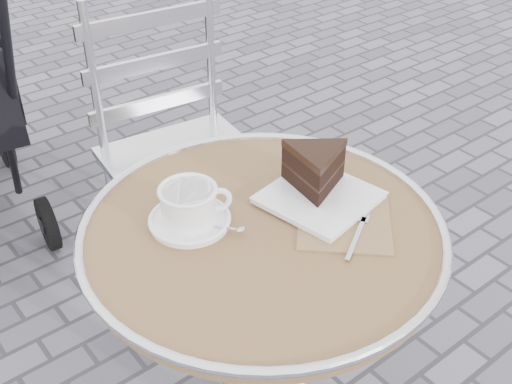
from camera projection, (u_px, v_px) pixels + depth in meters
cafe_table at (262, 289)px, 1.34m from camera, size 0.72×0.72×0.74m
cappuccino_set at (190, 208)px, 1.23m from camera, size 0.16×0.18×0.08m
cake_plate_set at (317, 175)px, 1.30m from camera, size 0.26×0.33×0.11m
bistro_chair at (170, 120)px, 1.88m from camera, size 0.48×0.48×0.96m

